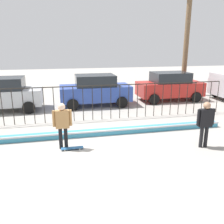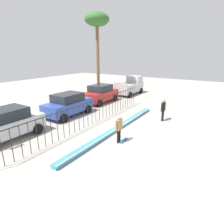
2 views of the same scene
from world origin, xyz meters
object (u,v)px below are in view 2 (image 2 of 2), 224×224
skateboard (124,140)px  camera_operator (163,108)px  parked_car_silver (6,124)px  parked_car_blue (68,104)px  parked_car_red (100,93)px  skateboarder (119,126)px  palm_tree_tall (97,23)px  pickup_truck (130,86)px

skateboard → camera_operator: bearing=-15.4°
parked_car_silver → parked_car_blue: bearing=-2.3°
parked_car_silver → parked_car_red: (10.44, 0.50, 0.00)m
parked_car_red → skateboarder: bearing=-142.1°
skateboard → palm_tree_tall: size_ratio=0.09×
parked_car_blue → pickup_truck: 10.73m
palm_tree_tall → parked_car_red: bearing=-138.5°
skateboarder → camera_operator: bearing=-29.6°
camera_operator → parked_car_blue: bearing=-6.7°
palm_tree_tall → camera_operator: bearing=-113.6°
palm_tree_tall → skateboard: bearing=-136.3°
skateboard → parked_car_silver: parked_car_silver is taller
skateboarder → parked_car_silver: 6.85m
pickup_truck → palm_tree_tall: bearing=148.1°
parked_car_silver → palm_tree_tall: palm_tree_tall is taller
camera_operator → parked_car_blue: 7.75m
parked_car_red → pickup_truck: bearing=-11.0°
skateboarder → palm_tree_tall: size_ratio=0.18×
palm_tree_tall → skateboarder: bearing=-137.9°
camera_operator → parked_car_silver: bearing=20.5°
camera_operator → parked_car_silver: 10.87m
parked_car_red → pickup_truck: (5.61, -0.67, 0.06)m
camera_operator → palm_tree_tall: 12.31m
parked_car_blue → pickup_truck: (10.73, -0.30, 0.06)m
parked_car_red → camera_operator: bearing=-110.2°
parked_car_blue → parked_car_red: same height
camera_operator → parked_car_blue: (-2.98, 7.16, -0.06)m
skateboarder → pickup_truck: (12.83, 5.88, 0.01)m
parked_car_red → skateboard: bearing=-140.0°
parked_car_blue → palm_tree_tall: 10.24m
skateboarder → palm_tree_tall: 14.18m
skateboard → parked_car_blue: (1.80, 6.37, 0.91)m
skateboarder → skateboard: 1.03m
parked_car_silver → palm_tree_tall: 14.43m
skateboarder → parked_car_red: 9.75m
parked_car_blue → parked_car_red: bearing=8.4°
camera_operator → palm_tree_tall: palm_tree_tall is taller
parked_car_silver → pickup_truck: pickup_truck is taller
parked_car_blue → parked_car_red: size_ratio=1.00×
parked_car_blue → pickup_truck: bearing=2.7°
pickup_truck → parked_car_red: bearing=173.2°
camera_operator → parked_car_blue: parked_car_blue is taller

